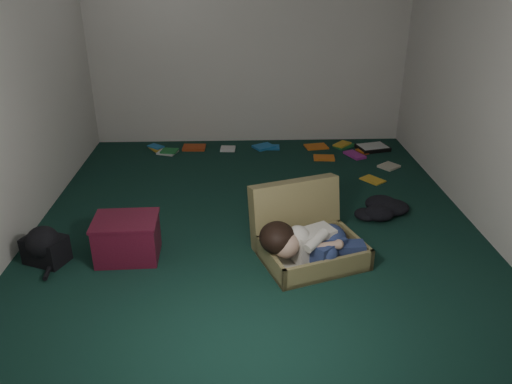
{
  "coord_description": "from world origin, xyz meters",
  "views": [
    {
      "loc": [
        -0.15,
        -4.13,
        2.21
      ],
      "look_at": [
        0.0,
        -0.15,
        0.35
      ],
      "focal_mm": 35.0,
      "sensor_mm": 36.0,
      "label": 1
    }
  ],
  "objects": [
    {
      "name": "suitcase",
      "position": [
        0.38,
        -0.61,
        0.17
      ],
      "size": [
        0.98,
        0.96,
        0.57
      ],
      "rotation": [
        0.0,
        0.0,
        0.33
      ],
      "color": "olive",
      "rests_on": "floor"
    },
    {
      "name": "maroon_bin",
      "position": [
        -1.06,
        -0.61,
        0.18
      ],
      "size": [
        0.52,
        0.41,
        0.35
      ],
      "rotation": [
        0.0,
        0.0,
        0.03
      ],
      "color": "#571125",
      "rests_on": "floor"
    },
    {
      "name": "paper_tray",
      "position": [
        1.57,
        1.83,
        0.03
      ],
      "size": [
        0.44,
        0.37,
        0.05
      ],
      "rotation": [
        0.0,
        0.0,
        0.25
      ],
      "color": "black",
      "rests_on": "floor"
    },
    {
      "name": "wall_left",
      "position": [
        -2.0,
        0.0,
        1.3
      ],
      "size": [
        0.0,
        4.5,
        4.5
      ],
      "primitive_type": "plane",
      "rotation": [
        1.57,
        0.0,
        1.57
      ],
      "color": "white",
      "rests_on": "ground"
    },
    {
      "name": "wall_front",
      "position": [
        0.0,
        -2.25,
        1.3
      ],
      "size": [
        4.5,
        0.0,
        4.5
      ],
      "primitive_type": "plane",
      "rotation": [
        -1.57,
        0.0,
        0.0
      ],
      "color": "white",
      "rests_on": "ground"
    },
    {
      "name": "person",
      "position": [
        0.4,
        -0.81,
        0.22
      ],
      "size": [
        0.86,
        0.44,
        0.35
      ],
      "rotation": [
        0.0,
        0.0,
        0.33
      ],
      "color": "silver",
      "rests_on": "suitcase"
    },
    {
      "name": "floor",
      "position": [
        0.0,
        0.0,
        0.0
      ],
      "size": [
        4.5,
        4.5,
        0.0
      ],
      "primitive_type": "plane",
      "color": "#102F27",
      "rests_on": "ground"
    },
    {
      "name": "wall_right",
      "position": [
        2.0,
        0.0,
        1.3
      ],
      "size": [
        0.0,
        4.5,
        4.5
      ],
      "primitive_type": "plane",
      "rotation": [
        1.57,
        0.0,
        -1.57
      ],
      "color": "white",
      "rests_on": "ground"
    },
    {
      "name": "backpack",
      "position": [
        -1.7,
        -0.66,
        0.12
      ],
      "size": [
        0.49,
        0.45,
        0.24
      ],
      "primitive_type": null,
      "rotation": [
        0.0,
        0.0,
        -0.4
      ],
      "color": "black",
      "rests_on": "floor"
    },
    {
      "name": "wall_back",
      "position": [
        0.0,
        2.25,
        1.3
      ],
      "size": [
        4.5,
        0.0,
        4.5
      ],
      "primitive_type": "plane",
      "rotation": [
        1.57,
        0.0,
        0.0
      ],
      "color": "white",
      "rests_on": "ground"
    },
    {
      "name": "clothing_pile",
      "position": [
        1.17,
        0.04,
        0.07
      ],
      "size": [
        0.47,
        0.41,
        0.13
      ],
      "primitive_type": null,
      "rotation": [
        0.0,
        0.0,
        0.17
      ],
      "color": "black",
      "rests_on": "floor"
    },
    {
      "name": "book_scatter",
      "position": [
        0.46,
        1.72,
        0.01
      ],
      "size": [
        3.02,
        1.37,
        0.02
      ],
      "color": "gold",
      "rests_on": "floor"
    }
  ]
}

